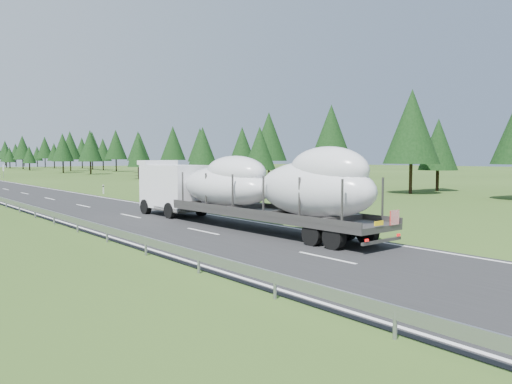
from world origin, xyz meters
TOP-DOWN VIEW (x-y plane):
  - ground at (0.00, 0.00)m, footprint 400.00×400.00m
  - highway_sign at (7.20, 80.00)m, footprint 0.08×0.90m
  - tree_line_right at (39.53, 121.52)m, footprint 27.53×346.14m
  - boat_truck at (2.60, -0.30)m, footprint 3.24×20.23m

SIDE VIEW (x-z plane):
  - ground at x=0.00m, z-range 0.00..0.00m
  - highway_sign at x=7.20m, z-range 0.51..3.11m
  - boat_truck at x=2.60m, z-range 0.12..4.60m
  - tree_line_right at x=39.53m, z-range 0.67..12.95m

